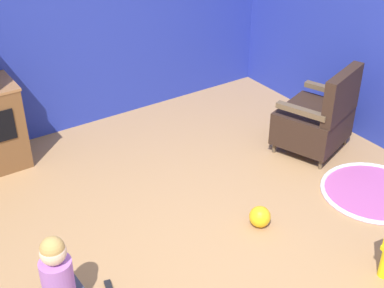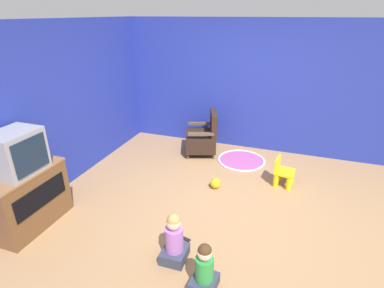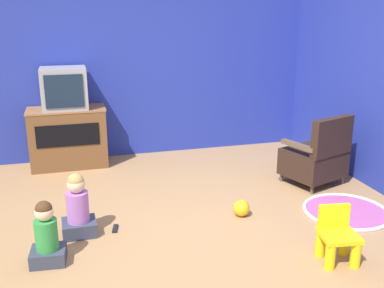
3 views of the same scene
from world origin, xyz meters
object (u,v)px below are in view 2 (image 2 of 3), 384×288
tv_cabinet (27,198)px  remote_control (185,239)px  child_watching_left (174,240)px  television (16,152)px  child_watching_center (204,270)px  yellow_kid_chair (283,174)px  toy_ball (216,183)px  black_armchair (203,137)px

tv_cabinet → remote_control: 2.08m
child_watching_left → remote_control: 0.42m
television → child_watching_center: size_ratio=1.02×
tv_cabinet → yellow_kid_chair: (2.13, -3.05, -0.21)m
tv_cabinet → remote_control: tv_cabinet is taller
television → toy_ball: bearing=-50.6°
toy_ball → television: bearing=129.4°
remote_control → black_armchair: bearing=-65.0°
remote_control → toy_ball: bearing=-79.4°
remote_control → child_watching_left: bearing=103.1°
black_armchair → toy_ball: size_ratio=5.06×
child_watching_left → toy_ball: 1.63m
black_armchair → remote_control: black_armchair is taller
black_armchair → remote_control: size_ratio=5.52×
black_armchair → child_watching_left: bearing=-8.0°
television → child_watching_left: bearing=-88.4°
black_armchair → yellow_kid_chair: 1.75m
tv_cabinet → child_watching_left: bearing=-88.5°
child_watching_left → tv_cabinet: bearing=90.0°
yellow_kid_chair → tv_cabinet: bearing=133.4°
black_armchair → yellow_kid_chair: black_armchair is taller
child_watching_center → remote_control: 0.78m
black_armchair → child_watching_center: size_ratio=1.54×
yellow_kid_chair → toy_ball: size_ratio=2.72×
television → child_watching_center: bearing=-95.0°
yellow_kid_chair → child_watching_left: size_ratio=0.76×
child_watching_left → yellow_kid_chair: bearing=-28.1°
tv_cabinet → black_armchair: bearing=-27.1°
black_armchair → television: bearing=-46.0°
black_armchair → remote_control: bearing=-6.6°
tv_cabinet → child_watching_center: (-0.21, -2.44, -0.17)m
tv_cabinet → toy_ball: 2.66m
yellow_kid_chair → remote_control: yellow_kid_chair is taller
child_watching_center → yellow_kid_chair: bearing=-9.5°
tv_cabinet → remote_control: size_ratio=6.42×
television → black_armchair: television is taller
tv_cabinet → television: (0.00, -0.01, 0.65)m
child_watching_left → toy_ball: size_ratio=3.60×
television → toy_ball: (1.67, -2.03, -0.97)m
television → toy_ball: size_ratio=3.35×
tv_cabinet → yellow_kid_chair: tv_cabinet is taller
child_watching_center → television: bearing=90.0°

